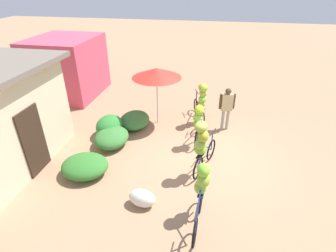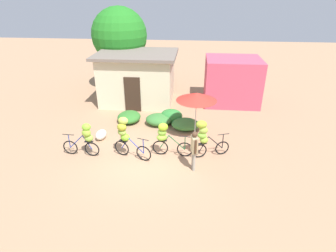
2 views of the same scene
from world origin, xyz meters
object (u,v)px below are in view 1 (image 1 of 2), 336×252
bicycle_near_pile (202,144)px  bicycle_center_loaded (198,121)px  market_umbrella (157,73)px  person_vendor (227,105)px  produce_sack (142,198)px  bicycle_by_shop (202,99)px  bicycle_leftmost (201,190)px  shop_pink (67,67)px

bicycle_near_pile → bicycle_center_loaded: (1.60, 0.23, -0.16)m
market_umbrella → person_vendor: (-0.04, -2.60, -1.03)m
produce_sack → person_vendor: 4.82m
bicycle_by_shop → person_vendor: (-0.42, -0.94, 0.01)m
bicycle_leftmost → bicycle_by_shop: bicycle_by_shop is taller
bicycle_center_loaded → person_vendor: (1.17, -0.92, 0.14)m
bicycle_near_pile → produce_sack: bicycle_near_pile is taller
bicycle_leftmost → produce_sack: 1.59m
shop_pink → market_umbrella: size_ratio=1.45×
bicycle_leftmost → person_vendor: person_vendor is taller
bicycle_by_shop → person_vendor: size_ratio=1.01×
shop_pink → bicycle_by_shop: size_ratio=1.92×
market_umbrella → produce_sack: 4.74m
bicycle_leftmost → bicycle_near_pile: size_ratio=0.91×
person_vendor → bicycle_center_loaded: bearing=141.9°
shop_pink → person_vendor: 7.76m
bicycle_leftmost → person_vendor: (4.44, -0.58, 0.15)m
bicycle_leftmost → bicycle_near_pile: bicycle_near_pile is taller
market_umbrella → produce_sack: market_umbrella is taller
market_umbrella → person_vendor: market_umbrella is taller
bicycle_by_shop → person_vendor: bicycle_by_shop is taller
market_umbrella → bicycle_by_shop: bearing=-77.3°
bicycle_leftmost → bicycle_center_loaded: 3.28m
bicycle_leftmost → person_vendor: bearing=-7.5°
bicycle_near_pile → bicycle_center_loaded: size_ratio=1.04×
market_umbrella → bicycle_center_loaded: (-1.21, -1.68, -1.17)m
bicycle_center_loaded → produce_sack: (-3.13, 1.11, -0.65)m
shop_pink → bicycle_near_pile: shop_pink is taller
bicycle_by_shop → shop_pink: bearing=74.7°
bicycle_by_shop → produce_sack: size_ratio=2.38×
bicycle_near_pile → shop_pink: bearing=53.6°
shop_pink → produce_sack: shop_pink is taller
bicycle_near_pile → person_vendor: bearing=-13.9°
bicycle_center_loaded → bicycle_leftmost: bearing=-174.1°
bicycle_near_pile → produce_sack: bearing=138.7°
bicycle_near_pile → bicycle_by_shop: 3.20m
bicycle_center_loaded → person_vendor: bearing=-38.1°
bicycle_by_shop → produce_sack: 4.90m
bicycle_by_shop → produce_sack: (-4.72, 1.09, -0.78)m
market_umbrella → bicycle_center_loaded: market_umbrella is taller
bicycle_near_pile → person_vendor: size_ratio=1.07×
produce_sack → bicycle_by_shop: bearing=-13.0°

